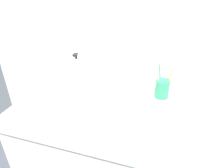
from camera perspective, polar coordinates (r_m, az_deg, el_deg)
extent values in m
cube|color=silver|center=(1.26, 4.66, 16.68)|extent=(2.17, 0.04, 2.40)
cube|color=silver|center=(1.36, -0.55, -21.48)|extent=(0.93, 0.63, 0.83)
cube|color=white|center=(1.06, -0.66, -6.31)|extent=(0.97, 0.67, 0.03)
ellipsoid|color=white|center=(1.10, -0.47, -6.86)|extent=(0.36, 0.36, 0.09)
torus|color=white|center=(1.07, -0.48, -4.97)|extent=(0.42, 0.42, 0.02)
cylinder|color=#595B60|center=(1.12, -0.46, -8.50)|extent=(0.03, 0.03, 0.01)
cylinder|color=silver|center=(1.22, 2.61, 2.82)|extent=(0.02, 0.02, 0.12)
cylinder|color=silver|center=(1.17, 2.02, 2.67)|extent=(0.02, 0.10, 0.05)
cylinder|color=silver|center=(1.21, 2.87, 6.06)|extent=(0.01, 0.05, 0.01)
cylinder|color=#2D9966|center=(1.12, 14.37, -1.36)|extent=(0.08, 0.08, 0.10)
cylinder|color=green|center=(1.12, 13.79, 1.85)|extent=(0.04, 0.05, 0.19)
cube|color=white|center=(1.11, 13.55, 6.83)|extent=(0.02, 0.02, 0.03)
cylinder|color=white|center=(1.08, 13.31, 0.98)|extent=(0.03, 0.02, 0.20)
cube|color=white|center=(1.04, 13.17, 5.77)|extent=(0.02, 0.01, 0.03)
cylinder|color=yellow|center=(1.10, 16.07, 0.67)|extent=(0.04, 0.01, 0.19)
cube|color=white|center=(1.06, 17.59, 5.05)|extent=(0.02, 0.01, 0.03)
cylinder|color=white|center=(1.34, -10.06, 4.76)|extent=(0.06, 0.06, 0.13)
cylinder|color=black|center=(1.31, -10.33, 7.69)|extent=(0.02, 0.02, 0.02)
cube|color=black|center=(1.29, -10.65, 8.33)|extent=(0.02, 0.04, 0.02)
cylinder|color=white|center=(1.33, -10.06, 4.77)|extent=(0.06, 0.06, 0.04)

